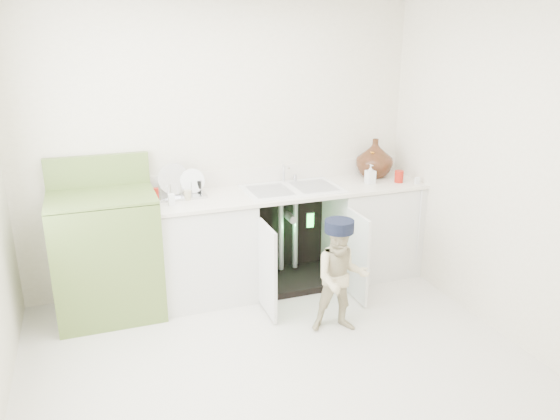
# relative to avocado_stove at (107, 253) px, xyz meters

# --- Properties ---
(ground) EXTENTS (3.50, 3.50, 0.00)m
(ground) POSITION_rel_avocado_stove_xyz_m (1.05, -1.18, -0.52)
(ground) COLOR beige
(ground) RESTS_ON ground
(room_shell) EXTENTS (6.00, 5.50, 1.26)m
(room_shell) POSITION_rel_avocado_stove_xyz_m (1.05, -1.18, 0.73)
(room_shell) COLOR #EDE3CB
(room_shell) RESTS_ON ground
(counter_run) EXTENTS (2.44, 1.02, 1.26)m
(counter_run) POSITION_rel_avocado_stove_xyz_m (1.64, 0.03, -0.04)
(counter_run) COLOR silver
(counter_run) RESTS_ON ground
(avocado_stove) EXTENTS (0.82, 0.65, 1.27)m
(avocado_stove) POSITION_rel_avocado_stove_xyz_m (0.00, 0.00, 0.00)
(avocado_stove) COLOR olive
(avocado_stove) RESTS_ON ground
(repair_worker) EXTENTS (0.50, 0.79, 0.90)m
(repair_worker) POSITION_rel_avocado_stove_xyz_m (1.65, -0.89, -0.07)
(repair_worker) COLOR beige
(repair_worker) RESTS_ON ground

